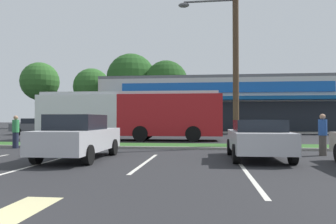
# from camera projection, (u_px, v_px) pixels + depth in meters

# --- Properties ---
(grass_median) EXTENTS (56.00, 2.20, 0.12)m
(grass_median) POSITION_uv_depth(u_px,v_px,m) (130.00, 145.00, 17.17)
(grass_median) COLOR #2D5B23
(grass_median) RESTS_ON ground_plane
(curb_lip) EXTENTS (56.00, 0.24, 0.12)m
(curb_lip) POSITION_uv_depth(u_px,v_px,m) (124.00, 148.00, 15.96)
(curb_lip) COLOR gray
(curb_lip) RESTS_ON ground_plane
(parking_stripe_1) EXTENTS (0.12, 4.80, 0.01)m
(parking_stripe_1) POSITION_uv_depth(u_px,v_px,m) (25.00, 168.00, 9.73)
(parking_stripe_1) COLOR silver
(parking_stripe_1) RESTS_ON ground_plane
(parking_stripe_2) EXTENTS (0.12, 4.80, 0.01)m
(parking_stripe_2) POSITION_uv_depth(u_px,v_px,m) (145.00, 163.00, 10.90)
(parking_stripe_2) COLOR silver
(parking_stripe_2) RESTS_ON ground_plane
(parking_stripe_3) EXTENTS (0.12, 4.80, 0.01)m
(parking_stripe_3) POSITION_uv_depth(u_px,v_px,m) (250.00, 177.00, 8.20)
(parking_stripe_3) COLOR silver
(parking_stripe_3) RESTS_ON ground_plane
(lot_arrow) EXTENTS (0.70, 1.60, 0.01)m
(lot_arrow) POSITION_uv_depth(u_px,v_px,m) (22.00, 209.00, 5.30)
(lot_arrow) COLOR beige
(lot_arrow) RESTS_ON ground_plane
(storefront_building) EXTENTS (25.95, 11.93, 5.86)m
(storefront_building) POSITION_uv_depth(u_px,v_px,m) (222.00, 106.00, 37.71)
(storefront_building) COLOR beige
(storefront_building) RESTS_ON ground_plane
(tree_far_left) EXTENTS (5.85, 5.85, 10.12)m
(tree_far_left) POSITION_uv_depth(u_px,v_px,m) (40.00, 82.00, 50.57)
(tree_far_left) COLOR #473323
(tree_far_left) RESTS_ON ground_plane
(tree_left) EXTENTS (5.71, 5.71, 9.29)m
(tree_left) POSITION_uv_depth(u_px,v_px,m) (92.00, 87.00, 51.13)
(tree_left) COLOR #473323
(tree_left) RESTS_ON ground_plane
(tree_mid_left) EXTENTS (7.22, 7.22, 11.07)m
(tree_mid_left) POSITION_uv_depth(u_px,v_px,m) (131.00, 78.00, 48.61)
(tree_mid_left) COLOR #473323
(tree_mid_left) RESTS_ON ground_plane
(tree_mid) EXTENTS (6.06, 6.06, 9.64)m
(tree_mid) POSITION_uv_depth(u_px,v_px,m) (166.00, 82.00, 46.18)
(tree_mid) COLOR #473323
(tree_mid) RESTS_ON ground_plane
(utility_pole) EXTENTS (3.03, 2.40, 10.30)m
(utility_pole) POSITION_uv_depth(u_px,v_px,m) (233.00, 38.00, 16.45)
(utility_pole) COLOR #4C3826
(utility_pole) RESTS_ON ground_plane
(city_bus) EXTENTS (12.40, 2.78, 3.25)m
(city_bus) POSITION_uv_depth(u_px,v_px,m) (130.00, 114.00, 22.41)
(city_bus) COLOR #AD191E
(city_bus) RESTS_ON ground_plane
(car_0) EXTENTS (4.78, 2.02, 1.48)m
(car_0) POSITION_uv_depth(u_px,v_px,m) (39.00, 126.00, 30.02)
(car_0) COLOR #515459
(car_0) RESTS_ON ground_plane
(car_1) EXTENTS (1.94, 4.54, 1.60)m
(car_1) POSITION_uv_depth(u_px,v_px,m) (79.00, 137.00, 11.79)
(car_1) COLOR #B7B7BC
(car_1) RESTS_ON ground_plane
(car_2) EXTENTS (2.00, 4.13, 1.41)m
(car_2) POSITION_uv_depth(u_px,v_px,m) (258.00, 139.00, 11.82)
(car_2) COLOR #B7B7BC
(car_2) RESTS_ON ground_plane
(pedestrian_near_bench) EXTENTS (0.33, 0.33, 1.62)m
(pedestrian_near_bench) POSITION_uv_depth(u_px,v_px,m) (16.00, 132.00, 16.24)
(pedestrian_near_bench) COLOR #1E2338
(pedestrian_near_bench) RESTS_ON ground_plane
(pedestrian_by_pole) EXTENTS (0.33, 0.33, 1.65)m
(pedestrian_by_pole) POSITION_uv_depth(u_px,v_px,m) (323.00, 135.00, 13.02)
(pedestrian_by_pole) COLOR #47423D
(pedestrian_by_pole) RESTS_ON ground_plane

